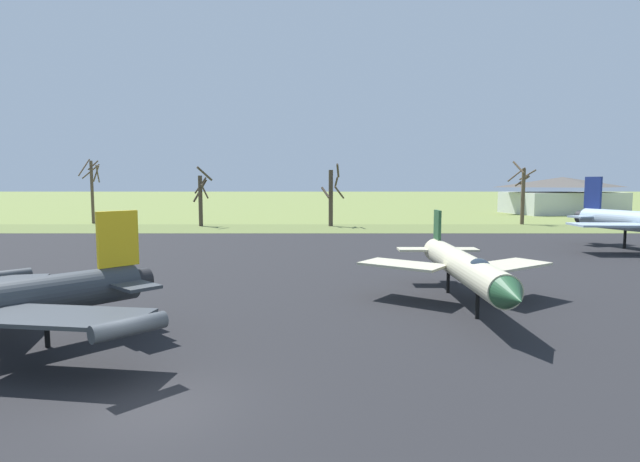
# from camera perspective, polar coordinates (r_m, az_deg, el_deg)

# --- Properties ---
(ground_plane) EXTENTS (600.00, 600.00, 0.00)m
(ground_plane) POSITION_cam_1_polar(r_m,az_deg,el_deg) (13.88, -18.41, -18.61)
(ground_plane) COLOR olive
(asphalt_apron) EXTENTS (99.78, 53.62, 0.05)m
(asphalt_apron) POSITION_cam_1_polar(r_m,az_deg,el_deg) (28.94, -8.40, -5.68)
(asphalt_apron) COLOR black
(asphalt_apron) RESTS_ON ground
(grass_verge_strip) EXTENTS (159.78, 12.00, 0.06)m
(grass_verge_strip) POSITION_cam_1_polar(r_m,az_deg,el_deg) (61.30, -4.04, 0.27)
(grass_verge_strip) COLOR #5C6A36
(grass_verge_strip) RESTS_ON ground
(jet_fighter_front_right) EXTENTS (9.39, 13.08, 4.09)m
(jet_fighter_front_right) POSITION_cam_1_polar(r_m,az_deg,el_deg) (23.62, 15.69, -3.85)
(jet_fighter_front_right) COLOR #B7B293
(jet_fighter_front_right) RESTS_ON ground
(bare_tree_left_of_center) EXTENTS (2.68, 2.51, 8.87)m
(bare_tree_left_of_center) POSITION_cam_1_polar(r_m,az_deg,el_deg) (75.91, -24.53, 4.53)
(bare_tree_left_of_center) COLOR brown
(bare_tree_left_of_center) RESTS_ON ground
(bare_tree_center) EXTENTS (2.79, 2.80, 7.62)m
(bare_tree_center) POSITION_cam_1_polar(r_m,az_deg,el_deg) (66.03, -13.49, 3.77)
(bare_tree_center) COLOR #42382D
(bare_tree_center) RESTS_ON ground
(bare_tree_right_of_center) EXTENTS (3.05, 2.65, 7.98)m
(bare_tree_right_of_center) POSITION_cam_1_polar(r_m,az_deg,el_deg) (64.23, 1.11, 4.03)
(bare_tree_right_of_center) COLOR #42382D
(bare_tree_right_of_center) RESTS_ON ground
(bare_tree_far_right) EXTENTS (3.50, 3.22, 8.44)m
(bare_tree_far_right) POSITION_cam_1_polar(r_m,az_deg,el_deg) (72.34, 21.70, 4.18)
(bare_tree_far_right) COLOR brown
(bare_tree_far_right) RESTS_ON ground
(visitor_building) EXTENTS (21.00, 15.66, 6.59)m
(visitor_building) POSITION_cam_1_polar(r_m,az_deg,el_deg) (101.43, 25.46, 3.62)
(visitor_building) COLOR beige
(visitor_building) RESTS_ON ground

